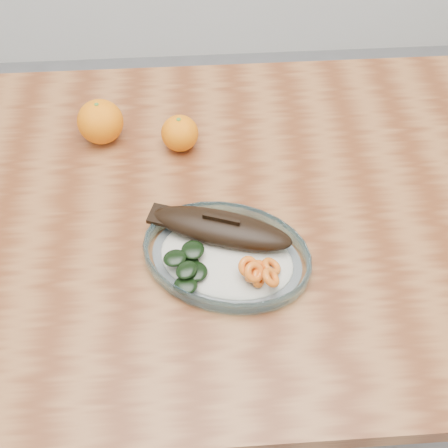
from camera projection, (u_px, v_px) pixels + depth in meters
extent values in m
plane|color=slate|center=(202.00, 381.00, 1.55)|extent=(3.00, 3.00, 0.00)
cube|color=brown|center=(190.00, 216.00, 0.98)|extent=(1.20, 0.80, 0.04)
cylinder|color=brown|center=(394.00, 195.00, 1.50)|extent=(0.06, 0.06, 0.71)
ellipsoid|color=white|center=(226.00, 259.00, 0.89)|extent=(0.57, 0.49, 0.01)
torus|color=#86BECF|center=(226.00, 255.00, 0.88)|extent=(0.61, 0.61, 0.03)
ellipsoid|color=white|center=(226.00, 253.00, 0.88)|extent=(0.51, 0.43, 0.02)
ellipsoid|color=black|center=(221.00, 222.00, 0.88)|extent=(0.24, 0.14, 0.04)
ellipsoid|color=black|center=(221.00, 225.00, 0.89)|extent=(0.20, 0.12, 0.02)
cube|color=black|center=(162.00, 209.00, 0.90)|extent=(0.05, 0.05, 0.01)
cube|color=black|center=(221.00, 215.00, 0.87)|extent=(0.06, 0.03, 0.02)
torus|color=#CF540F|center=(272.00, 261.00, 0.85)|extent=(0.05, 0.05, 0.03)
torus|color=#CF540F|center=(252.00, 260.00, 0.85)|extent=(0.04, 0.03, 0.04)
torus|color=#CF540F|center=(256.00, 270.00, 0.83)|extent=(0.04, 0.03, 0.04)
torus|color=#CF540F|center=(260.00, 264.00, 0.84)|extent=(0.04, 0.05, 0.03)
torus|color=#CF540F|center=(259.00, 272.00, 0.83)|extent=(0.03, 0.05, 0.04)
torus|color=#CF540F|center=(249.00, 261.00, 0.83)|extent=(0.04, 0.04, 0.04)
torus|color=#CF540F|center=(271.00, 272.00, 0.82)|extent=(0.04, 0.04, 0.04)
torus|color=#CF540F|center=(255.00, 266.00, 0.82)|extent=(0.05, 0.04, 0.04)
ellipsoid|color=black|center=(188.00, 258.00, 0.85)|extent=(0.05, 0.05, 0.01)
ellipsoid|color=black|center=(195.00, 265.00, 0.84)|extent=(0.05, 0.05, 0.01)
ellipsoid|color=black|center=(185.00, 279.00, 0.83)|extent=(0.04, 0.04, 0.01)
ellipsoid|color=black|center=(174.00, 252.00, 0.85)|extent=(0.04, 0.04, 0.01)
ellipsoid|color=black|center=(186.00, 264.00, 0.83)|extent=(0.05, 0.05, 0.01)
ellipsoid|color=black|center=(192.00, 244.00, 0.85)|extent=(0.04, 0.04, 0.01)
sphere|color=#FF6D05|center=(100.00, 122.00, 1.04)|extent=(0.08, 0.08, 0.08)
sphere|color=#FF6D05|center=(180.00, 133.00, 1.03)|extent=(0.07, 0.07, 0.07)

